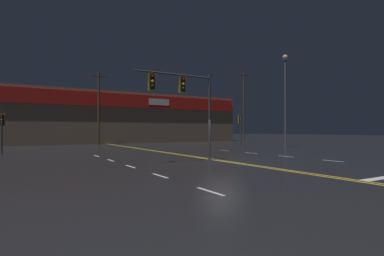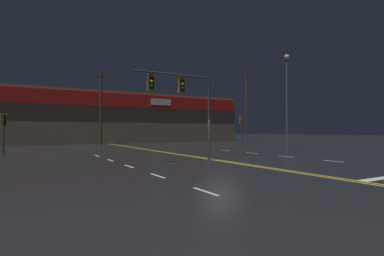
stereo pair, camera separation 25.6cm
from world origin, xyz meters
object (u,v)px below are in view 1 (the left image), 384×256
object	(u,v)px
traffic_signal_median	(181,92)
streetlight_near_left	(285,89)
traffic_signal_corner_northwest	(2,124)
traffic_signal_corner_northeast	(240,123)

from	to	relation	value
traffic_signal_median	streetlight_near_left	xyz separation A→B (m)	(17.70, 8.09, 2.43)
streetlight_near_left	traffic_signal_corner_northwest	bearing A→B (deg)	172.51
traffic_signal_corner_northwest	streetlight_near_left	xyz separation A→B (m)	(26.85, -3.53, 4.20)
traffic_signal_corner_northwest	streetlight_near_left	world-z (taller)	streetlight_near_left
traffic_signal_corner_northwest	traffic_signal_corner_northeast	xyz separation A→B (m)	(23.56, 0.32, 0.36)
traffic_signal_corner_northeast	streetlight_near_left	size ratio (longest dim) A/B	0.35
traffic_signal_corner_northeast	traffic_signal_median	bearing A→B (deg)	-140.37
traffic_signal_corner_northeast	streetlight_near_left	xyz separation A→B (m)	(3.29, -3.85, 3.83)
traffic_signal_median	traffic_signal_corner_northeast	size ratio (longest dim) A/B	1.47
traffic_signal_corner_northwest	traffic_signal_corner_northeast	bearing A→B (deg)	0.77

